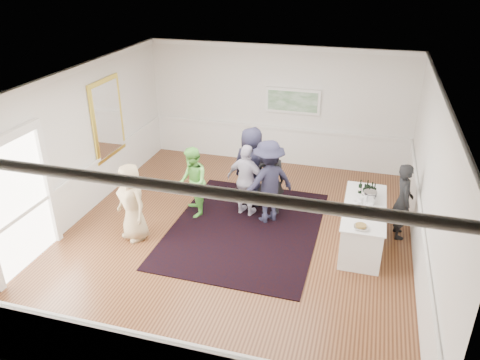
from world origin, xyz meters
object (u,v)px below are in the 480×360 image
(guest_dark_b, at_px, (271,180))
(guest_navy, at_px, (251,167))
(guest_lilac, at_px, (247,181))
(nut_bowl, at_px, (361,227))
(serving_table, at_px, (363,225))
(guest_green, at_px, (193,182))
(bartender, at_px, (403,201))
(guest_dark_a, at_px, (268,182))
(guest_tan, at_px, (132,202))
(ice_bucket, at_px, (370,198))

(guest_dark_b, height_order, guest_navy, guest_navy)
(guest_lilac, relative_size, nut_bowl, 6.14)
(serving_table, relative_size, guest_green, 1.34)
(bartender, relative_size, guest_lilac, 0.97)
(guest_lilac, bearing_deg, bartender, -165.80)
(serving_table, bearing_deg, guest_dark_b, 160.64)
(guest_dark_a, relative_size, nut_bowl, 6.89)
(guest_green, height_order, guest_dark_b, guest_dark_b)
(guest_tan, relative_size, guest_lilac, 0.99)
(guest_lilac, bearing_deg, guest_dark_a, 179.38)
(guest_lilac, height_order, nut_bowl, guest_lilac)
(ice_bucket, bearing_deg, guest_tan, -165.30)
(guest_lilac, bearing_deg, guest_tan, 52.79)
(guest_lilac, relative_size, guest_dark_a, 0.89)
(guest_dark_b, distance_m, guest_navy, 0.62)
(serving_table, height_order, guest_tan, guest_tan)
(guest_tan, xyz_separation_m, guest_navy, (1.91, 2.05, 0.11))
(guest_dark_a, relative_size, guest_dark_b, 1.12)
(bartender, xyz_separation_m, ice_bucket, (-0.65, -0.36, 0.17))
(guest_lilac, bearing_deg, serving_table, -177.56)
(guest_tan, distance_m, guest_lilac, 2.48)
(guest_dark_a, xyz_separation_m, nut_bowl, (1.96, -1.25, -0.03))
(guest_tan, height_order, guest_lilac, guest_lilac)
(guest_dark_a, height_order, ice_bucket, guest_dark_a)
(guest_green, bearing_deg, guest_tan, -63.60)
(serving_table, height_order, guest_dark_b, guest_dark_b)
(guest_tan, bearing_deg, ice_bucket, 44.01)
(guest_green, relative_size, guest_lilac, 0.96)
(guest_tan, height_order, guest_green, guest_tan)
(serving_table, distance_m, guest_tan, 4.58)
(guest_tan, xyz_separation_m, guest_lilac, (1.94, 1.55, 0.01))
(guest_dark_b, relative_size, guest_navy, 0.89)
(serving_table, distance_m, guest_green, 3.65)
(guest_navy, bearing_deg, bartender, -175.04)
(guest_green, xyz_separation_m, guest_lilac, (1.13, 0.34, 0.03))
(guest_dark_a, bearing_deg, guest_lilac, -56.64)
(guest_tan, height_order, guest_navy, guest_navy)
(guest_navy, relative_size, nut_bowl, 6.92)
(bartender, bearing_deg, serving_table, 116.69)
(guest_dark_b, height_order, ice_bucket, guest_dark_b)
(serving_table, height_order, guest_navy, guest_navy)
(guest_lilac, distance_m, nut_bowl, 2.82)
(ice_bucket, bearing_deg, guest_dark_b, 165.20)
(guest_lilac, distance_m, guest_dark_b, 0.52)
(bartender, distance_m, guest_green, 4.36)
(serving_table, bearing_deg, guest_dark_a, 169.02)
(serving_table, xyz_separation_m, nut_bowl, (-0.04, -0.86, 0.46))
(guest_navy, xyz_separation_m, ice_bucket, (2.61, -0.86, 0.04))
(guest_lilac, xyz_separation_m, guest_dark_b, (0.49, 0.19, 0.00))
(bartender, bearing_deg, guest_dark_b, 76.88)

